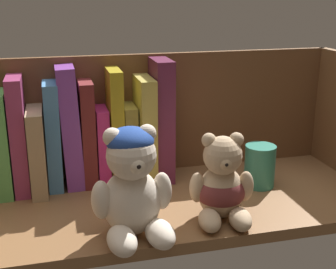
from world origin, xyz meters
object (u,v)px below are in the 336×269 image
(book_6, at_px, (53,135))
(teddy_bear_larger, at_px, (133,186))
(book_10, at_px, (115,125))
(teddy_bear_smaller, at_px, (222,186))
(book_3, at_px, (4,141))
(book_11, at_px, (129,142))
(book_9, at_px, (102,144))
(book_8, at_px, (87,133))
(book_4, at_px, (19,134))
(book_12, at_px, (143,127))
(book_13, at_px, (160,118))
(book_5, at_px, (38,147))
(book_7, at_px, (70,126))
(pillar_candle, at_px, (260,166))

(book_6, relative_size, teddy_bear_larger, 1.17)
(book_10, distance_m, teddy_bear_smaller, 0.26)
(book_3, relative_size, teddy_bear_larger, 1.10)
(book_11, bearing_deg, book_3, 180.00)
(teddy_bear_smaller, bearing_deg, teddy_bear_larger, -172.65)
(book_9, distance_m, book_10, 0.05)
(book_8, xyz_separation_m, book_10, (0.05, 0.00, 0.01))
(book_4, xyz_separation_m, book_8, (0.13, 0.00, -0.01))
(book_12, distance_m, book_13, 0.04)
(book_4, relative_size, book_10, 0.97)
(teddy_bear_larger, bearing_deg, book_8, 101.51)
(book_10, height_order, teddy_bear_smaller, book_10)
(book_4, distance_m, book_12, 0.23)
(book_5, xyz_separation_m, book_8, (0.09, 0.00, 0.02))
(book_5, xyz_separation_m, book_7, (0.06, -0.00, 0.04))
(book_4, bearing_deg, teddy_bear_smaller, -32.99)
(book_5, relative_size, book_13, 0.66)
(book_4, distance_m, teddy_bear_larger, 0.29)
(book_5, distance_m, teddy_bear_larger, 0.27)
(book_7, bearing_deg, book_12, 0.00)
(book_5, xyz_separation_m, book_10, (0.15, 0.00, 0.03))
(book_7, relative_size, book_9, 1.55)
(book_7, bearing_deg, book_13, 0.00)
(book_11, bearing_deg, book_13, 0.00)
(book_8, distance_m, book_9, 0.04)
(book_7, height_order, pillar_candle, book_7)
(book_3, distance_m, teddy_bear_smaller, 0.41)
(book_7, relative_size, teddy_bear_larger, 1.33)
(book_4, bearing_deg, pillar_candle, -13.11)
(book_7, relative_size, book_10, 1.04)
(book_6, xyz_separation_m, book_13, (0.21, 0.00, 0.02))
(book_3, relative_size, pillar_candle, 2.36)
(book_10, distance_m, book_13, 0.09)
(book_4, bearing_deg, book_5, 0.00)
(book_7, bearing_deg, teddy_bear_larger, -71.02)
(book_5, relative_size, teddy_bear_larger, 0.91)
(book_12, bearing_deg, teddy_bear_larger, -105.30)
(book_6, xyz_separation_m, teddy_bear_smaller, (0.26, -0.21, -0.04))
(book_4, xyz_separation_m, book_11, (0.20, 0.00, -0.03))
(book_3, bearing_deg, teddy_bear_smaller, -30.81)
(book_9, xyz_separation_m, pillar_candle, (0.29, -0.10, -0.03))
(book_4, distance_m, book_10, 0.18)
(teddy_bear_smaller, bearing_deg, book_11, 119.34)
(book_13, bearing_deg, book_10, 180.00)
(book_7, xyz_separation_m, book_9, (0.06, 0.00, -0.04))
(book_9, bearing_deg, teddy_bear_smaller, -50.81)
(book_5, bearing_deg, book_9, 0.00)
(teddy_bear_larger, bearing_deg, book_12, 74.70)
(book_4, xyz_separation_m, book_9, (0.15, 0.00, -0.03))
(book_3, xyz_separation_m, book_6, (0.09, -0.00, 0.01))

